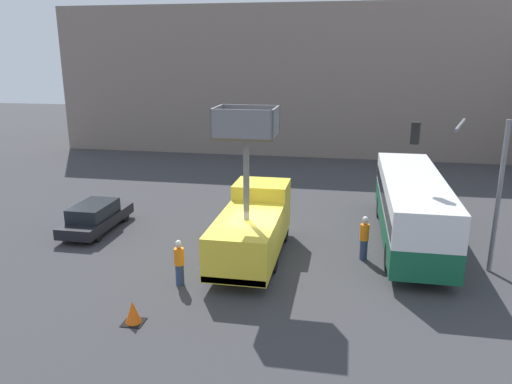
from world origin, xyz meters
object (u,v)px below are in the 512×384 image
object	(u,v)px
traffic_light_pole	(469,168)
road_worker_directing	(364,238)
city_bus	(411,204)
road_worker_near_truck	(179,263)
utility_truck	(253,224)
parked_car_curbside	(96,217)
traffic_cone_near_truck	(133,313)

from	to	relation	value
traffic_light_pole	road_worker_directing	distance (m)	5.00
city_bus	road_worker_near_truck	bearing A→B (deg)	111.10
utility_truck	city_bus	world-z (taller)	utility_truck
parked_car_curbside	traffic_light_pole	bearing A→B (deg)	-3.93
traffic_light_pole	road_worker_directing	xyz separation A→B (m)	(-3.85, -0.06, -3.19)
utility_truck	parked_car_curbside	world-z (taller)	utility_truck
utility_truck	road_worker_directing	xyz separation A→B (m)	(4.70, 0.70, -0.57)
utility_truck	traffic_cone_near_truck	size ratio (longest dim) A/B	9.01
road_worker_near_truck	traffic_cone_near_truck	xyz separation A→B (m)	(-0.58, -2.98, -0.53)
utility_truck	traffic_cone_near_truck	bearing A→B (deg)	-114.98
road_worker_directing	city_bus	bearing A→B (deg)	-23.92
utility_truck	parked_car_curbside	bearing A→B (deg)	167.03
city_bus	traffic_light_pole	size ratio (longest dim) A/B	1.81
traffic_light_pole	city_bus	bearing A→B (deg)	124.48
traffic_cone_near_truck	traffic_light_pole	bearing A→B (deg)	30.87
utility_truck	road_worker_near_truck	world-z (taller)	utility_truck
road_worker_directing	traffic_cone_near_truck	world-z (taller)	road_worker_directing
traffic_light_pole	traffic_cone_near_truck	bearing A→B (deg)	-149.13
traffic_cone_near_truck	parked_car_curbside	bearing A→B (deg)	124.58
city_bus	parked_car_curbside	xyz separation A→B (m)	(-15.14, -1.35, -1.12)
city_bus	road_worker_near_truck	world-z (taller)	city_bus
traffic_light_pole	road_worker_near_truck	world-z (taller)	traffic_light_pole
parked_car_curbside	utility_truck	bearing A→B (deg)	-12.97
city_bus	traffic_light_pole	xyz separation A→B (m)	(1.72, -2.51, 2.32)
utility_truck	traffic_cone_near_truck	world-z (taller)	utility_truck
city_bus	traffic_light_pole	world-z (taller)	traffic_light_pole
traffic_cone_near_truck	road_worker_directing	bearing A→B (deg)	41.88
road_worker_near_truck	traffic_cone_near_truck	distance (m)	3.08
utility_truck	road_worker_near_truck	distance (m)	3.85
traffic_light_pole	utility_truck	bearing A→B (deg)	-174.97
road_worker_directing	traffic_cone_near_truck	xyz separation A→B (m)	(-7.52, -6.74, -0.61)
utility_truck	traffic_cone_near_truck	distance (m)	6.77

